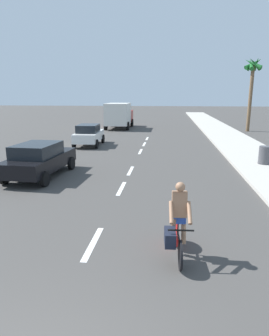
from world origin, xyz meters
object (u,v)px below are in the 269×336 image
(parked_car_white, at_px, (89,134))
(parked_car_black, at_px, (39,159))
(cyclist, at_px, (177,224))
(palm_tree_far, at_px, (253,74))
(delivery_truck, at_px, (119,115))
(trash_bin_near, at_px, (265,155))

(parked_car_white, bearing_deg, parked_car_black, -92.31)
(cyclist, relative_size, palm_tree_far, 0.25)
(cyclist, bearing_deg, delivery_truck, -81.14)
(palm_tree_far, bearing_deg, cyclist, -107.03)
(delivery_truck, height_order, palm_tree_far, palm_tree_far)
(parked_car_white, distance_m, palm_tree_far, 18.32)
(parked_car_white, distance_m, trash_bin_near, 12.30)
(delivery_truck, bearing_deg, parked_car_black, -91.24)
(delivery_truck, distance_m, trash_bin_near, 20.43)
(cyclist, height_order, delivery_truck, delivery_truck)
(parked_car_black, xyz_separation_m, parked_car_white, (-0.05, 8.82, -0.01))
(parked_car_black, distance_m, palm_tree_far, 24.49)
(delivery_truck, relative_size, palm_tree_far, 0.85)
(delivery_truck, bearing_deg, palm_tree_far, -5.55)
(trash_bin_near, bearing_deg, cyclist, -116.36)
(palm_tree_far, bearing_deg, parked_car_white, -142.96)
(cyclist, xyz_separation_m, delivery_truck, (-5.84, 27.12, 0.67))
(cyclist, bearing_deg, palm_tree_far, -110.32)
(parked_car_white, height_order, delivery_truck, delivery_truck)
(parked_car_white, height_order, trash_bin_near, parked_car_white)
(cyclist, height_order, parked_car_white, cyclist)
(parked_car_black, bearing_deg, palm_tree_far, 57.19)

